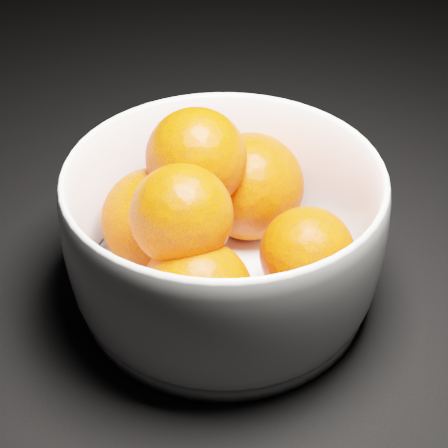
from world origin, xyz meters
TOP-DOWN VIEW (x-y plane):
  - ground at (0.00, 0.00)m, footprint 3.00×3.00m
  - bowl at (-0.03, 0.07)m, footprint 0.25×0.25m
  - orange_pile at (-0.03, 0.08)m, footprint 0.20×0.18m

SIDE VIEW (x-z plane):
  - ground at x=0.00m, z-range 0.00..0.00m
  - bowl at x=-0.03m, z-range 0.00..0.12m
  - orange_pile at x=-0.03m, z-range 0.00..0.14m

